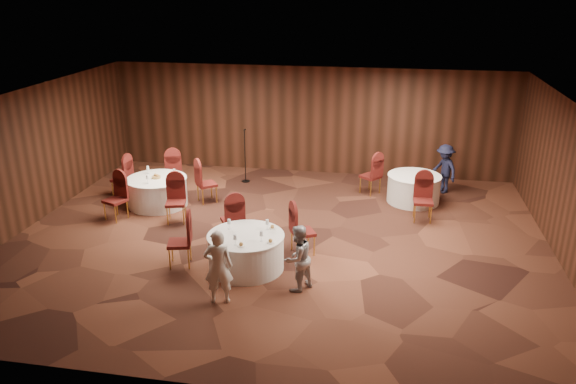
% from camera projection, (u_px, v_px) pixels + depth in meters
% --- Properties ---
extents(ground, '(12.00, 12.00, 0.00)m').
position_uv_depth(ground, '(278.00, 240.00, 12.73)').
color(ground, black).
rests_on(ground, ground).
extents(room_shell, '(12.00, 12.00, 12.00)m').
position_uv_depth(room_shell, '(277.00, 157.00, 12.04)').
color(room_shell, silver).
rests_on(room_shell, ground).
extents(table_main, '(1.56, 1.56, 0.74)m').
position_uv_depth(table_main, '(246.00, 251.00, 11.35)').
color(table_main, white).
rests_on(table_main, ground).
extents(table_left, '(1.55, 1.55, 0.74)m').
position_uv_depth(table_left, '(157.00, 191.00, 14.59)').
color(table_left, white).
rests_on(table_left, ground).
extents(table_right, '(1.39, 1.39, 0.74)m').
position_uv_depth(table_right, '(414.00, 188.00, 14.81)').
color(table_right, white).
rests_on(table_right, ground).
extents(chairs_main, '(3.07, 2.00, 1.00)m').
position_uv_depth(chairs_main, '(239.00, 231.00, 11.97)').
color(chairs_main, '#46120E').
rests_on(chairs_main, ground).
extents(chairs_left, '(3.04, 3.09, 1.00)m').
position_uv_depth(chairs_left, '(159.00, 186.00, 14.58)').
color(chairs_left, '#46120E').
rests_on(chairs_left, ground).
extents(chairs_right, '(1.97, 2.30, 1.00)m').
position_uv_depth(chairs_right, '(395.00, 188.00, 14.49)').
color(chairs_right, '#46120E').
rests_on(chairs_right, ground).
extents(tabletop_main, '(1.08, 1.06, 0.22)m').
position_uv_depth(tabletop_main, '(255.00, 233.00, 11.08)').
color(tabletop_main, silver).
rests_on(tabletop_main, table_main).
extents(tabletop_left, '(0.86, 0.79, 0.22)m').
position_uv_depth(tabletop_left, '(156.00, 175.00, 14.44)').
color(tabletop_left, silver).
rests_on(tabletop_left, table_left).
extents(tabletop_right, '(0.08, 0.08, 0.22)m').
position_uv_depth(tabletop_right, '(425.00, 173.00, 14.34)').
color(tabletop_right, silver).
rests_on(tabletop_right, table_right).
extents(mic_stand, '(0.24, 0.24, 1.57)m').
position_uv_depth(mic_stand, '(245.00, 167.00, 16.29)').
color(mic_stand, black).
rests_on(mic_stand, ground).
extents(woman_a, '(0.58, 0.44, 1.43)m').
position_uv_depth(woman_a, '(218.00, 267.00, 10.03)').
color(woman_a, silver).
rests_on(woman_a, ground).
extents(woman_b, '(0.78, 0.80, 1.31)m').
position_uv_depth(woman_b, '(298.00, 258.00, 10.47)').
color(woman_b, '#AFAFB4').
rests_on(woman_b, ground).
extents(man_c, '(0.92, 1.01, 1.36)m').
position_uv_depth(man_c, '(444.00, 169.00, 15.38)').
color(man_c, black).
rests_on(man_c, ground).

